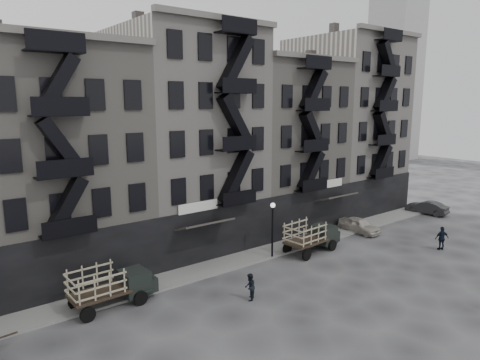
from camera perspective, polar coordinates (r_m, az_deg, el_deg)
ground at (r=29.09m, az=3.31°, el=-13.12°), size 140.00×140.00×0.00m
sidewalk at (r=31.76m, az=-1.22°, el=-10.86°), size 55.00×2.50×0.15m
building_midwest at (r=31.07m, az=-23.31°, el=1.98°), size 10.00×11.35×16.20m
building_center at (r=34.78m, az=-7.28°, el=5.24°), size 10.00×11.35×18.20m
building_mideast at (r=40.85m, az=4.95°, el=4.65°), size 10.00×11.35×16.20m
building_east at (r=48.07m, az=13.85°, el=7.06°), size 10.00×11.35×19.20m
lamp_post at (r=31.85m, az=4.36°, el=-5.68°), size 0.36×0.36×4.28m
stake_truck_west at (r=26.15m, az=-16.86°, el=-13.01°), size 4.99×2.19×2.47m
stake_truck_east at (r=34.02m, az=9.58°, el=-7.08°), size 5.19×2.40×2.54m
car_east at (r=39.98m, az=15.61°, el=-5.82°), size 1.60×3.93×1.34m
car_far at (r=48.81m, az=23.65°, el=-3.37°), size 1.98×4.27×1.36m
pedestrian_mid at (r=26.03m, az=1.32°, el=-14.08°), size 1.01×0.99×1.64m
policeman at (r=37.65m, az=25.32°, el=-7.04°), size 1.19×0.95×1.89m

